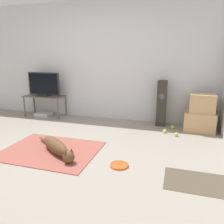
{
  "coord_description": "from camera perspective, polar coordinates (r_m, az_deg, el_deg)",
  "views": [
    {
      "loc": [
        1.75,
        -2.56,
        1.4
      ],
      "look_at": [
        0.68,
        0.96,
        0.45
      ],
      "focal_mm": 35.0,
      "sensor_mm": 36.0,
      "label": 1
    }
  ],
  "objects": [
    {
      "name": "tennis_ball_by_boxes",
      "position": [
        4.21,
        13.62,
        -4.9
      ],
      "size": [
        0.07,
        0.07,
        0.07
      ],
      "color": "#C6E033",
      "rests_on": "ground_plane"
    },
    {
      "name": "wall_back",
      "position": [
        4.98,
        -3.82,
        12.98
      ],
      "size": [
        8.0,
        0.06,
        2.55
      ],
      "color": "silver",
      "rests_on": "ground_plane"
    },
    {
      "name": "game_console",
      "position": [
        5.48,
        -17.41,
        -0.56
      ],
      "size": [
        0.35,
        0.28,
        0.09
      ],
      "color": "#B7B7BC",
      "rests_on": "ground_plane"
    },
    {
      "name": "frisbee",
      "position": [
        2.94,
        1.9,
        -13.71
      ],
      "size": [
        0.24,
        0.24,
        0.03
      ],
      "color": "#DB511E",
      "rests_on": "ground_plane"
    },
    {
      "name": "tv_stand",
      "position": [
        5.38,
        -17.16,
        3.39
      ],
      "size": [
        0.95,
        0.42,
        0.5
      ],
      "color": "brown",
      "rests_on": "ground_plane"
    },
    {
      "name": "tennis_ball_near_speaker",
      "position": [
        4.1,
        16.47,
        -5.63
      ],
      "size": [
        0.07,
        0.07,
        0.07
      ],
      "color": "#C6E033",
      "rests_on": "ground_plane"
    },
    {
      "name": "door_mat",
      "position": [
        2.79,
        21.03,
        -16.67
      ],
      "size": [
        0.7,
        0.5,
        0.01
      ],
      "color": "#4C4233",
      "rests_on": "ground_plane"
    },
    {
      "name": "cardboard_box_lower",
      "position": [
        4.5,
        21.77,
        -2.33
      ],
      "size": [
        0.56,
        0.39,
        0.36
      ],
      "color": "tan",
      "rests_on": "ground_plane"
    },
    {
      "name": "cardboard_box_upper",
      "position": [
        4.4,
        22.46,
        2.09
      ],
      "size": [
        0.45,
        0.31,
        0.35
      ],
      "color": "tan",
      "rests_on": "cardboard_box_lower"
    },
    {
      "name": "dog",
      "position": [
        3.31,
        -14.21,
        -8.82
      ],
      "size": [
        0.93,
        0.68,
        0.21
      ],
      "color": "brown",
      "rests_on": "area_rug"
    },
    {
      "name": "tennis_ball_loose_on_carpet",
      "position": [
        4.49,
        15.51,
        -3.83
      ],
      "size": [
        0.07,
        0.07,
        0.07
      ],
      "color": "#C6E033",
      "rests_on": "ground_plane"
    },
    {
      "name": "area_rug",
      "position": [
        3.5,
        -15.7,
        -9.6
      ],
      "size": [
        1.42,
        1.09,
        0.01
      ],
      "color": "#934C42",
      "rests_on": "ground_plane"
    },
    {
      "name": "tv",
      "position": [
        5.33,
        -17.41,
        6.9
      ],
      "size": [
        0.79,
        0.2,
        0.54
      ],
      "color": "#232326",
      "rests_on": "tv_stand"
    },
    {
      "name": "ground_plane",
      "position": [
        3.4,
        -16.15,
        -10.43
      ],
      "size": [
        12.0,
        12.0,
        0.0
      ],
      "primitive_type": "plane",
      "color": "gray"
    },
    {
      "name": "floor_speaker",
      "position": [
        4.54,
        12.82,
        2.22
      ],
      "size": [
        0.19,
        0.19,
        0.93
      ],
      "color": "#2D2823",
      "rests_on": "ground_plane"
    }
  ]
}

